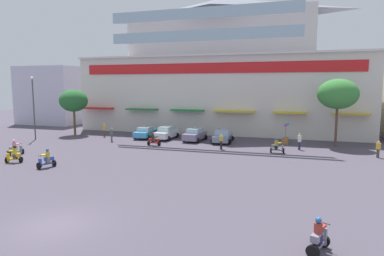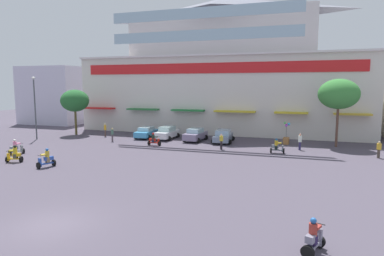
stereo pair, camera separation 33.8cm
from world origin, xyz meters
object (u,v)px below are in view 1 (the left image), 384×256
Objects in this scene: parked_car_1 at (167,133)px; pedestrian_0 at (104,129)px; plaza_tree_0 at (74,101)px; parked_car_2 at (195,135)px; streetlamp_near at (33,104)px; scooter_rider_0 at (15,148)px; parked_car_3 at (223,136)px; balloon_vendor_cart at (286,137)px; scooter_rider_1 at (318,237)px; scooter_rider_3 at (277,147)px; pedestrian_1 at (221,141)px; pedestrian_3 at (300,141)px; pedestrian_4 at (112,134)px; parked_car_0 at (146,132)px; plaza_tree_1 at (338,94)px; scooter_rider_5 at (154,140)px; scooter_rider_4 at (14,156)px; scooter_rider_2 at (47,160)px; pedestrian_2 at (378,148)px.

pedestrian_0 reaches higher than parked_car_1.
plaza_tree_0 is 1.47× the size of parked_car_2.
streetlamp_near is at bearing -114.44° from plaza_tree_0.
plaza_tree_0 is 4.04× the size of scooter_rider_0.
balloon_vendor_cart is at bearing 8.99° from parked_car_3.
scooter_rider_1 is 0.20× the size of streetlamp_near.
parked_car_2 reaches higher than scooter_rider_3.
parked_car_2 is (16.74, -0.03, -3.77)m from plaza_tree_0.
parked_car_2 is 10.69m from scooter_rider_3.
parked_car_3 is at bearing 12.08° from streetlamp_near.
streetlamp_near is at bearing -178.58° from pedestrian_1.
parked_car_1 is 16.60m from scooter_rider_0.
pedestrian_0 is 0.22× the size of streetlamp_near.
pedestrian_3 is 21.03m from pedestrian_4.
scooter_rider_1 is 34.27m from pedestrian_0.
parked_car_0 is at bearing 7.02° from pedestrian_0.
scooter_rider_1 is at bearing -96.92° from plaza_tree_1.
scooter_rider_5 is (-3.42, -4.25, -0.18)m from parked_car_2.
pedestrian_4 is at bearing 8.28° from streetlamp_near.
scooter_rider_5 is (-13.13, 0.19, -0.02)m from scooter_rider_3.
scooter_rider_4 is at bearing -106.79° from parked_car_0.
streetlamp_near is at bearing 125.08° from scooter_rider_4.
plaza_tree_0 is at bearing 109.12° from scooter_rider_4.
pedestrian_4 is at bearing 176.38° from pedestrian_1.
scooter_rider_1 is at bearing -39.69° from plaza_tree_0.
parked_car_1 reaches higher than parked_car_0.
parked_car_2 is at bearing 170.09° from pedestrian_3.
pedestrian_4 reaches higher than scooter_rider_5.
parked_car_0 is 1.05× the size of parked_car_2.
parked_car_2 is 0.54× the size of streetlamp_near.
parked_car_0 is at bearing 156.83° from pedestrian_1.
scooter_rider_3 is 0.19× the size of streetlamp_near.
scooter_rider_0 is at bearing 152.92° from scooter_rider_2.
pedestrian_0 is at bearing -178.94° from parked_car_3.
plaza_tree_0 reaches higher than parked_car_2.
pedestrian_1 is (18.02, 8.58, 0.29)m from scooter_rider_0.
scooter_rider_0 reaches higher than parked_car_0.
parked_car_2 is at bearing -179.29° from parked_car_3.
parked_car_1 is 15.73m from pedestrian_3.
pedestrian_4 reaches higher than scooter_rider_1.
plaza_tree_1 reaches higher than scooter_rider_4.
plaza_tree_0 is 5.85m from pedestrian_0.
scooter_rider_3 is 8.92m from pedestrian_2.
pedestrian_1 is at bearing -178.79° from pedestrian_2.
scooter_rider_2 is at bearing -93.17° from parked_car_0.
balloon_vendor_cart is (-8.30, 4.98, -0.12)m from pedestrian_2.
parked_car_2 is 2.87× the size of scooter_rider_5.
balloon_vendor_cart reaches higher than scooter_rider_0.
pedestrian_1 is at bearing -155.26° from plaza_tree_1.
pedestrian_2 is 0.20× the size of streetlamp_near.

